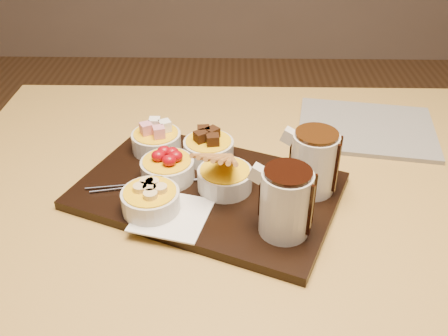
{
  "coord_description": "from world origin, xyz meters",
  "views": [
    {
      "loc": [
        -0.04,
        -0.81,
        1.31
      ],
      "look_at": [
        -0.05,
        -0.07,
        0.81
      ],
      "focal_mm": 40.0,
      "sensor_mm": 36.0,
      "label": 1
    }
  ],
  "objects_px": {
    "bowl_strawberries": "(168,170)",
    "pitcher_milk_chocolate": "(314,163)",
    "newspaper": "(366,128)",
    "pitcher_dark_chocolate": "(286,203)",
    "serving_board": "(208,191)",
    "dining_table": "(250,211)"
  },
  "relations": [
    {
      "from": "bowl_strawberries",
      "to": "pitcher_milk_chocolate",
      "type": "bearing_deg",
      "value": -6.09
    },
    {
      "from": "newspaper",
      "to": "pitcher_dark_chocolate",
      "type": "bearing_deg",
      "value": -110.95
    },
    {
      "from": "pitcher_dark_chocolate",
      "to": "pitcher_milk_chocolate",
      "type": "bearing_deg",
      "value": 85.6
    },
    {
      "from": "serving_board",
      "to": "newspaper",
      "type": "relative_size",
      "value": 1.54
    },
    {
      "from": "serving_board",
      "to": "pitcher_dark_chocolate",
      "type": "bearing_deg",
      "value": -19.98
    },
    {
      "from": "newspaper",
      "to": "serving_board",
      "type": "bearing_deg",
      "value": -134.68
    },
    {
      "from": "pitcher_dark_chocolate",
      "to": "newspaper",
      "type": "height_order",
      "value": "pitcher_dark_chocolate"
    },
    {
      "from": "serving_board",
      "to": "pitcher_milk_chocolate",
      "type": "bearing_deg",
      "value": 21.8
    },
    {
      "from": "dining_table",
      "to": "bowl_strawberries",
      "type": "height_order",
      "value": "bowl_strawberries"
    },
    {
      "from": "pitcher_dark_chocolate",
      "to": "newspaper",
      "type": "relative_size",
      "value": 0.38
    },
    {
      "from": "pitcher_milk_chocolate",
      "to": "newspaper",
      "type": "xyz_separation_m",
      "value": [
        0.16,
        0.25,
        -0.07
      ]
    },
    {
      "from": "bowl_strawberries",
      "to": "pitcher_milk_chocolate",
      "type": "height_order",
      "value": "pitcher_milk_chocolate"
    },
    {
      "from": "dining_table",
      "to": "pitcher_milk_chocolate",
      "type": "relative_size",
      "value": 10.7
    },
    {
      "from": "pitcher_milk_chocolate",
      "to": "pitcher_dark_chocolate",
      "type": "bearing_deg",
      "value": -94.4
    },
    {
      "from": "bowl_strawberries",
      "to": "serving_board",
      "type": "bearing_deg",
      "value": -18.9
    },
    {
      "from": "pitcher_dark_chocolate",
      "to": "pitcher_milk_chocolate",
      "type": "distance_m",
      "value": 0.13
    },
    {
      "from": "dining_table",
      "to": "pitcher_dark_chocolate",
      "type": "distance_m",
      "value": 0.26
    },
    {
      "from": "dining_table",
      "to": "pitcher_milk_chocolate",
      "type": "bearing_deg",
      "value": -35.9
    },
    {
      "from": "serving_board",
      "to": "newspaper",
      "type": "height_order",
      "value": "serving_board"
    },
    {
      "from": "bowl_strawberries",
      "to": "newspaper",
      "type": "distance_m",
      "value": 0.48
    },
    {
      "from": "dining_table",
      "to": "serving_board",
      "type": "distance_m",
      "value": 0.15
    },
    {
      "from": "dining_table",
      "to": "pitcher_milk_chocolate",
      "type": "height_order",
      "value": "pitcher_milk_chocolate"
    }
  ]
}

